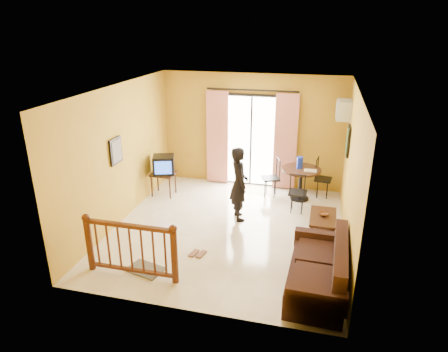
% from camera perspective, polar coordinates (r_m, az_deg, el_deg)
% --- Properties ---
extents(ground, '(5.00, 5.00, 0.00)m').
position_cam_1_polar(ground, '(8.14, 0.50, -7.60)').
color(ground, beige).
rests_on(ground, ground).
extents(room_shell, '(5.00, 5.00, 5.00)m').
position_cam_1_polar(room_shell, '(7.47, 0.54, 3.91)').
color(room_shell, white).
rests_on(room_shell, ground).
extents(balcony_door, '(2.25, 0.14, 2.46)m').
position_cam_1_polar(balcony_door, '(9.90, 3.87, 5.12)').
color(balcony_door, black).
rests_on(balcony_door, ground).
extents(tv_table, '(0.55, 0.46, 0.56)m').
position_cam_1_polar(tv_table, '(9.62, -8.68, -0.01)').
color(tv_table, black).
rests_on(tv_table, ground).
extents(television, '(0.60, 0.57, 0.43)m').
position_cam_1_polar(television, '(9.51, -8.61, 1.62)').
color(television, black).
rests_on(television, tv_table).
extents(picture_left, '(0.05, 0.42, 0.52)m').
position_cam_1_polar(picture_left, '(8.13, -15.20, 3.48)').
color(picture_left, black).
rests_on(picture_left, room_shell).
extents(dining_table, '(0.91, 0.91, 0.76)m').
position_cam_1_polar(dining_table, '(9.41, 10.93, 0.13)').
color(dining_table, black).
rests_on(dining_table, ground).
extents(water_jug, '(0.14, 0.14, 0.27)m').
position_cam_1_polar(water_jug, '(9.35, 10.77, 1.90)').
color(water_jug, '#152CC9').
rests_on(water_jug, dining_table).
extents(serving_tray, '(0.28, 0.19, 0.02)m').
position_cam_1_polar(serving_tray, '(9.25, 12.23, 0.76)').
color(serving_tray, beige).
rests_on(serving_tray, dining_table).
extents(dining_chairs, '(1.70, 1.39, 0.95)m').
position_cam_1_polar(dining_chairs, '(9.51, 10.22, -3.52)').
color(dining_chairs, black).
rests_on(dining_chairs, ground).
extents(air_conditioner, '(0.31, 0.60, 0.40)m').
position_cam_1_polar(air_conditioner, '(9.07, 16.72, 9.05)').
color(air_conditioner, silver).
rests_on(air_conditioner, room_shell).
extents(botanical_print, '(0.05, 0.50, 0.60)m').
position_cam_1_polar(botanical_print, '(8.56, 17.31, 4.83)').
color(botanical_print, black).
rests_on(botanical_print, room_shell).
extents(coffee_table, '(0.50, 0.90, 0.40)m').
position_cam_1_polar(coffee_table, '(8.08, 13.90, -6.41)').
color(coffee_table, black).
rests_on(coffee_table, ground).
extents(bowl, '(0.24, 0.24, 0.06)m').
position_cam_1_polar(bowl, '(8.03, 14.01, -5.29)').
color(bowl, brown).
rests_on(bowl, coffee_table).
extents(sofa, '(0.89, 1.82, 0.86)m').
position_cam_1_polar(sofa, '(6.48, 13.66, -13.32)').
color(sofa, black).
rests_on(sofa, ground).
extents(standing_person, '(0.59, 0.68, 1.58)m').
position_cam_1_polar(standing_person, '(8.25, 2.15, -1.13)').
color(standing_person, black).
rests_on(standing_person, ground).
extents(stair_balustrade, '(1.63, 0.13, 1.04)m').
position_cam_1_polar(stair_balustrade, '(6.68, -13.25, -9.64)').
color(stair_balustrade, '#471E0F').
rests_on(stair_balustrade, ground).
extents(doormat, '(0.68, 0.54, 0.02)m').
position_cam_1_polar(doormat, '(7.06, -11.16, -12.94)').
color(doormat, '#514C41').
rests_on(doormat, ground).
extents(sandals, '(0.29, 0.27, 0.03)m').
position_cam_1_polar(sandals, '(7.34, -3.80, -11.01)').
color(sandals, brown).
rests_on(sandals, ground).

